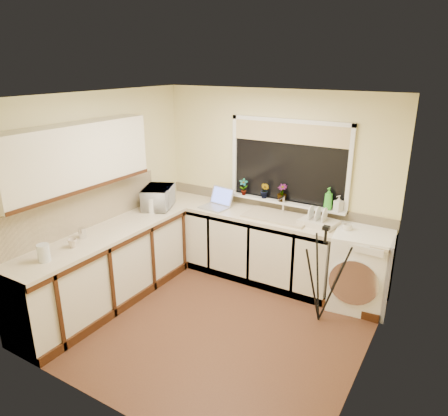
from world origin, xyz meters
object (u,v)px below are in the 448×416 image
glass_jug (44,253)px  steel_jar (82,233)px  cup_back (347,228)px  washing_machine (361,269)px  plant_b (265,191)px  dish_rack (319,223)px  plant_a (244,187)px  kettle (153,205)px  tripod (322,275)px  microwave (158,197)px  soap_bottle_clear (339,203)px  laptop (218,202)px  soap_bottle_green (328,199)px  cup_left (73,243)px  plant_c (282,193)px

glass_jug → steel_jar: (-0.13, 0.59, -0.03)m
glass_jug → cup_back: size_ratio=1.57×
washing_machine → plant_b: (-1.37, 0.21, 0.70)m
dish_rack → plant_a: bearing=-179.7°
plant_a → cup_back: 1.50m
kettle → tripod: tripod is taller
steel_jar → plant_a: 2.16m
microwave → soap_bottle_clear: 2.33m
laptop → dish_rack: bearing=10.5°
cup_back → tripod: bearing=-98.3°
kettle → dish_rack: (2.01, 0.67, -0.06)m
soap_bottle_clear → tripod: bearing=-82.5°
glass_jug → soap_bottle_clear: 3.32m
soap_bottle_green → cup_back: size_ratio=2.47×
tripod → laptop: bearing=155.6°
steel_jar → plant_b: 2.34m
cup_left → glass_jug: bearing=-86.2°
steel_jar → soap_bottle_clear: 3.00m
tripod → plant_b: 1.45m
cup_left → laptop: bearing=71.8°
dish_rack → plant_b: size_ratio=1.98×
dish_rack → plant_c: plant_c is taller
glass_jug → soap_bottle_green: size_ratio=0.64×
soap_bottle_green → plant_b: bearing=179.8°
plant_a → plant_c: same height
plant_a → plant_b: bearing=2.7°
washing_machine → soap_bottle_clear: soap_bottle_clear is taller
steel_jar → tripod: bearing=25.8°
soap_bottle_green → steel_jar: bearing=-138.4°
washing_machine → plant_c: 1.35m
soap_bottle_clear → cup_back: size_ratio=1.74×
plant_b → glass_jug: bearing=-115.1°
microwave → plant_c: (1.49, 0.69, 0.12)m
tripod → microwave: microwave is taller
plant_a → plant_b: 0.31m
kettle → plant_b: bearing=35.9°
laptop → plant_b: 0.66m
plant_a → cup_left: plant_a is taller
dish_rack → tripod: size_ratio=0.37×
laptop → glass_jug: size_ratio=2.29×
steel_jar → plant_c: bearing=51.1°
washing_machine → tripod: tripod is taller
kettle → soap_bottle_green: soap_bottle_green is taller
plant_a → soap_bottle_green: bearing=0.6°
dish_rack → plant_b: (-0.82, 0.19, 0.23)m
glass_jug → cup_left: glass_jug is taller
glass_jug → steel_jar: bearing=102.6°
kettle → soap_bottle_clear: bearing=21.7°
plant_b → soap_bottle_clear: size_ratio=1.10×
washing_machine → tripod: 0.64m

